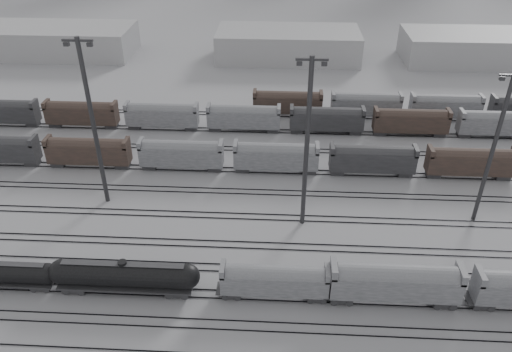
# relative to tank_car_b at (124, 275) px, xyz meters

# --- Properties ---
(ground) EXTENTS (900.00, 900.00, 0.00)m
(ground) POSITION_rel_tank_car_b_xyz_m (10.63, -1.00, -2.78)
(ground) COLOR #A7A7AB
(ground) RESTS_ON ground
(tracks) EXTENTS (220.00, 71.50, 0.16)m
(tracks) POSITION_rel_tank_car_b_xyz_m (10.63, 16.50, -2.70)
(tracks) COLOR black
(tracks) RESTS_ON ground
(tank_car_b) EXTENTS (19.42, 3.24, 4.80)m
(tank_car_b) POSITION_rel_tank_car_b_xyz_m (0.00, 0.00, 0.00)
(tank_car_b) COLOR #262729
(tank_car_b) RESTS_ON ground
(hopper_car_a) EXTENTS (13.60, 2.70, 4.86)m
(hopper_car_a) POSITION_rel_tank_car_b_xyz_m (19.11, 0.00, 0.23)
(hopper_car_a) COLOR #262729
(hopper_car_a) RESTS_ON ground
(hopper_car_b) EXTENTS (16.05, 3.19, 5.74)m
(hopper_car_b) POSITION_rel_tank_car_b_xyz_m (33.99, -0.00, 0.77)
(hopper_car_b) COLOR #262729
(hopper_car_b) RESTS_ON ground
(light_mast_b) EXTENTS (4.36, 0.70, 27.23)m
(light_mast_b) POSITION_rel_tank_car_b_xyz_m (-8.89, 20.16, 11.67)
(light_mast_b) COLOR #333336
(light_mast_b) RESTS_ON ground
(light_mast_c) EXTENTS (4.25, 0.68, 26.54)m
(light_mast_c) POSITION_rel_tank_car_b_xyz_m (23.06, 15.98, 11.30)
(light_mast_c) COLOR #333336
(light_mast_c) RESTS_ON ground
(light_mast_d) EXTENTS (3.85, 0.62, 24.04)m
(light_mast_d) POSITION_rel_tank_car_b_xyz_m (49.86, 18.37, 9.98)
(light_mast_d) COLOR #333336
(light_mast_d) RESTS_ON ground
(bg_string_near) EXTENTS (151.00, 3.00, 5.60)m
(bg_string_near) POSITION_rel_tank_car_b_xyz_m (18.63, 31.00, 0.02)
(bg_string_near) COLOR gray
(bg_string_near) RESTS_ON ground
(bg_string_mid) EXTENTS (151.00, 3.00, 5.60)m
(bg_string_mid) POSITION_rel_tank_car_b_xyz_m (28.63, 47.00, 0.02)
(bg_string_mid) COLOR #262729
(bg_string_mid) RESTS_ON ground
(bg_string_far) EXTENTS (66.00, 3.00, 5.60)m
(bg_string_far) POSITION_rel_tank_car_b_xyz_m (46.13, 55.00, 0.02)
(bg_string_far) COLOR #48352E
(bg_string_far) RESTS_ON ground
(warehouse_left) EXTENTS (50.00, 18.00, 8.00)m
(warehouse_left) POSITION_rel_tank_car_b_xyz_m (-49.37, 94.00, 1.22)
(warehouse_left) COLOR #ABABAE
(warehouse_left) RESTS_ON ground
(warehouse_mid) EXTENTS (40.00, 18.00, 8.00)m
(warehouse_mid) POSITION_rel_tank_car_b_xyz_m (20.63, 94.00, 1.22)
(warehouse_mid) COLOR #ABABAE
(warehouse_mid) RESTS_ON ground
(warehouse_right) EXTENTS (35.00, 18.00, 8.00)m
(warehouse_right) POSITION_rel_tank_car_b_xyz_m (70.63, 94.00, 1.22)
(warehouse_right) COLOR #ABABAE
(warehouse_right) RESTS_ON ground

